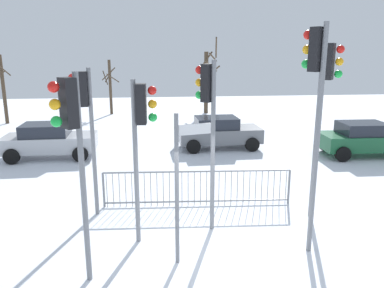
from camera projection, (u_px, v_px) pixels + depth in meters
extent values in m
plane|color=white|center=(213.00, 256.00, 8.57)|extent=(60.00, 60.00, 0.00)
cylinder|color=slate|center=(136.00, 164.00, 8.81)|extent=(0.11, 0.11, 3.88)
cube|color=black|center=(141.00, 104.00, 8.48)|extent=(0.24, 0.33, 0.90)
sphere|color=red|center=(152.00, 90.00, 8.42)|extent=(0.20, 0.20, 0.20)
sphere|color=orange|center=(152.00, 104.00, 8.49)|extent=(0.20, 0.20, 0.20)
sphere|color=green|center=(153.00, 117.00, 8.56)|extent=(0.20, 0.20, 0.20)
cylinder|color=slate|center=(93.00, 144.00, 10.32)|extent=(0.11, 0.11, 4.06)
cube|color=black|center=(83.00, 89.00, 9.92)|extent=(0.27, 0.35, 0.90)
sphere|color=red|center=(72.00, 78.00, 9.78)|extent=(0.20, 0.20, 0.20)
sphere|color=orange|center=(73.00, 89.00, 9.85)|extent=(0.20, 0.20, 0.20)
sphere|color=green|center=(74.00, 101.00, 9.93)|extent=(0.20, 0.20, 0.20)
cylinder|color=slate|center=(83.00, 182.00, 7.23)|extent=(0.11, 0.11, 4.14)
cube|color=black|center=(69.00, 103.00, 6.76)|extent=(0.37, 0.39, 0.90)
sphere|color=red|center=(53.00, 87.00, 6.52)|extent=(0.20, 0.20, 0.20)
sphere|color=orange|center=(55.00, 104.00, 6.59)|extent=(0.20, 0.20, 0.20)
sphere|color=green|center=(56.00, 122.00, 6.67)|extent=(0.20, 0.20, 0.20)
cylinder|color=slate|center=(213.00, 149.00, 9.40)|extent=(0.11, 0.11, 4.28)
cube|color=black|center=(208.00, 83.00, 9.11)|extent=(0.38, 0.38, 0.90)
sphere|color=red|center=(199.00, 70.00, 9.19)|extent=(0.20, 0.20, 0.20)
sphere|color=orange|center=(199.00, 83.00, 9.26)|extent=(0.20, 0.20, 0.20)
sphere|color=green|center=(199.00, 95.00, 9.33)|extent=(0.20, 0.20, 0.20)
cylinder|color=slate|center=(317.00, 144.00, 8.23)|extent=(0.11, 0.11, 5.06)
cube|color=black|center=(317.00, 50.00, 7.88)|extent=(0.39, 0.36, 0.90)
sphere|color=red|center=(308.00, 35.00, 8.00)|extent=(0.20, 0.20, 0.20)
sphere|color=orange|center=(307.00, 50.00, 8.07)|extent=(0.20, 0.20, 0.20)
sphere|color=green|center=(306.00, 64.00, 8.14)|extent=(0.20, 0.20, 0.20)
cylinder|color=slate|center=(317.00, 133.00, 10.07)|extent=(0.11, 0.11, 4.77)
cube|color=black|center=(329.00, 62.00, 9.55)|extent=(0.37, 0.39, 0.90)
sphere|color=red|center=(341.00, 49.00, 9.35)|extent=(0.20, 0.20, 0.20)
sphere|color=orange|center=(339.00, 62.00, 9.43)|extent=(0.20, 0.20, 0.20)
sphere|color=green|center=(338.00, 74.00, 9.50)|extent=(0.20, 0.20, 0.20)
cylinder|color=slate|center=(177.00, 191.00, 7.96)|extent=(0.09, 0.09, 3.28)
cube|color=white|center=(195.00, 129.00, 7.78)|extent=(0.69, 0.21, 0.22)
cube|color=slate|center=(197.00, 171.00, 11.16)|extent=(5.48, 0.32, 0.04)
cube|color=slate|center=(197.00, 201.00, 11.38)|extent=(5.48, 0.32, 0.04)
cylinder|color=slate|center=(107.00, 190.00, 11.15)|extent=(0.02, 0.02, 1.05)
cylinder|color=slate|center=(113.00, 190.00, 11.16)|extent=(0.02, 0.02, 1.05)
cylinder|color=slate|center=(119.00, 190.00, 11.17)|extent=(0.02, 0.02, 1.05)
cylinder|color=slate|center=(126.00, 190.00, 11.18)|extent=(0.02, 0.02, 1.05)
cylinder|color=slate|center=(132.00, 190.00, 11.19)|extent=(0.02, 0.02, 1.05)
cylinder|color=slate|center=(138.00, 189.00, 11.20)|extent=(0.02, 0.02, 1.05)
cylinder|color=slate|center=(145.00, 189.00, 11.21)|extent=(0.02, 0.02, 1.05)
cylinder|color=slate|center=(151.00, 189.00, 11.22)|extent=(0.02, 0.02, 1.05)
cylinder|color=slate|center=(157.00, 189.00, 11.23)|extent=(0.02, 0.02, 1.05)
cylinder|color=slate|center=(163.00, 189.00, 11.24)|extent=(0.02, 0.02, 1.05)
cylinder|color=slate|center=(170.00, 189.00, 11.24)|extent=(0.02, 0.02, 1.05)
cylinder|color=slate|center=(176.00, 189.00, 11.25)|extent=(0.02, 0.02, 1.05)
cylinder|color=slate|center=(182.00, 189.00, 11.26)|extent=(0.02, 0.02, 1.05)
cylinder|color=slate|center=(188.00, 189.00, 11.27)|extent=(0.02, 0.02, 1.05)
cylinder|color=slate|center=(194.00, 188.00, 11.28)|extent=(0.02, 0.02, 1.05)
cylinder|color=slate|center=(200.00, 188.00, 11.29)|extent=(0.02, 0.02, 1.05)
cylinder|color=slate|center=(207.00, 188.00, 11.30)|extent=(0.02, 0.02, 1.05)
cylinder|color=slate|center=(213.00, 188.00, 11.31)|extent=(0.02, 0.02, 1.05)
cylinder|color=slate|center=(219.00, 188.00, 11.32)|extent=(0.02, 0.02, 1.05)
cylinder|color=slate|center=(225.00, 188.00, 11.33)|extent=(0.02, 0.02, 1.05)
cylinder|color=slate|center=(231.00, 188.00, 11.34)|extent=(0.02, 0.02, 1.05)
cylinder|color=slate|center=(237.00, 188.00, 11.34)|extent=(0.02, 0.02, 1.05)
cylinder|color=slate|center=(243.00, 188.00, 11.35)|extent=(0.02, 0.02, 1.05)
cylinder|color=slate|center=(250.00, 187.00, 11.36)|extent=(0.02, 0.02, 1.05)
cylinder|color=slate|center=(256.00, 187.00, 11.37)|extent=(0.02, 0.02, 1.05)
cylinder|color=slate|center=(262.00, 187.00, 11.38)|extent=(0.02, 0.02, 1.05)
cylinder|color=slate|center=(268.00, 187.00, 11.39)|extent=(0.02, 0.02, 1.05)
cylinder|color=slate|center=(274.00, 187.00, 11.40)|extent=(0.02, 0.02, 1.05)
cylinder|color=slate|center=(280.00, 187.00, 11.41)|extent=(0.02, 0.02, 1.05)
cylinder|color=slate|center=(286.00, 187.00, 11.42)|extent=(0.02, 0.02, 1.05)
cylinder|color=slate|center=(104.00, 190.00, 11.15)|extent=(0.06, 0.06, 1.05)
cylinder|color=slate|center=(289.00, 187.00, 11.42)|extent=(0.06, 0.06, 1.05)
cube|color=#195933|center=(365.00, 141.00, 16.62)|extent=(3.84, 1.80, 0.65)
cube|color=#1E232D|center=(363.00, 129.00, 16.47)|extent=(1.94, 1.55, 0.55)
cylinder|color=black|center=(383.00, 143.00, 17.62)|extent=(0.65, 0.24, 0.64)
cylinder|color=black|center=(326.00, 144.00, 17.42)|extent=(0.65, 0.24, 0.64)
cylinder|color=black|center=(343.00, 154.00, 15.77)|extent=(0.65, 0.24, 0.64)
cube|color=#B2B5BA|center=(50.00, 143.00, 16.34)|extent=(3.85, 1.81, 0.65)
cube|color=#1E232D|center=(46.00, 130.00, 16.19)|extent=(1.94, 1.56, 0.55)
cylinder|color=black|center=(86.00, 144.00, 17.41)|extent=(0.65, 0.24, 0.64)
cylinder|color=black|center=(80.00, 154.00, 15.77)|extent=(0.65, 0.24, 0.64)
cylinder|color=black|center=(24.00, 146.00, 17.06)|extent=(0.65, 0.24, 0.64)
cylinder|color=black|center=(12.00, 156.00, 15.43)|extent=(0.65, 0.24, 0.64)
cube|color=slate|center=(219.00, 134.00, 17.93)|extent=(3.86, 1.84, 0.65)
cube|color=#1E232D|center=(216.00, 123.00, 17.78)|extent=(1.95, 1.57, 0.55)
cylinder|color=black|center=(242.00, 136.00, 19.00)|extent=(0.65, 0.24, 0.64)
cylinder|color=black|center=(252.00, 145.00, 17.37)|extent=(0.65, 0.24, 0.64)
cylinder|color=black|center=(188.00, 138.00, 18.64)|extent=(0.65, 0.24, 0.64)
cylinder|color=black|center=(193.00, 147.00, 17.01)|extent=(0.65, 0.24, 0.64)
cylinder|color=#473828|center=(4.00, 90.00, 23.58)|extent=(0.22, 0.22, 4.23)
cylinder|color=#473828|center=(2.00, 69.00, 22.94)|extent=(0.81, 0.51, 0.90)
cylinder|color=#473828|center=(110.00, 87.00, 27.13)|extent=(0.20, 0.20, 3.84)
cylinder|color=#473828|center=(113.00, 78.00, 26.62)|extent=(0.84, 0.58, 0.65)
cylinder|color=#473828|center=(109.00, 74.00, 27.35)|extent=(0.99, 0.32, 0.92)
cylinder|color=#473828|center=(109.00, 76.00, 27.19)|extent=(0.61, 0.27, 0.92)
cylinder|color=#473828|center=(105.00, 78.00, 26.77)|extent=(0.43, 0.68, 0.95)
cylinder|color=#473828|center=(206.00, 83.00, 27.54)|extent=(0.30, 0.30, 4.38)
cylinder|color=#473828|center=(211.00, 66.00, 26.85)|extent=(0.99, 0.67, 0.83)
cylinder|color=#473828|center=(216.00, 48.00, 26.91)|extent=(0.33, 1.45, 1.43)
cylinder|color=#473828|center=(213.00, 71.00, 27.75)|extent=(0.85, 1.22, 0.84)
cylinder|color=#473828|center=(213.00, 57.00, 26.84)|extent=(0.74, 0.96, 0.65)
cylinder|color=#473828|center=(206.00, 60.00, 27.59)|extent=(0.98, 0.18, 1.29)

